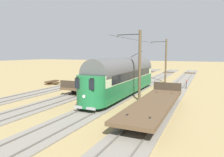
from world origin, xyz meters
TOP-DOWN VIEW (x-y plane):
  - ground_plane at (0.00, 0.00)m, footprint 220.00×220.00m
  - track_streetcar_siding at (-7.39, -0.31)m, footprint 2.80×80.00m
  - track_adjacent_siding at (-2.46, -0.31)m, footprint 2.80×80.00m
  - track_third_siding at (2.46, -0.31)m, footprint 2.80×80.00m
  - track_outer_siding at (7.39, -0.31)m, footprint 2.80×80.00m
  - vintage_streetcar at (-2.46, -0.45)m, footprint 2.65×17.14m
  - flatcar_adjacent at (-7.39, 5.50)m, footprint 2.80×11.82m
  - flatcar_far_siding at (2.46, -2.25)m, footprint 2.80×11.10m
  - catenary_pole_foreground at (-4.82, -12.85)m, footprint 2.65×0.28m
  - catenary_pole_mid_near at (-4.82, 1.52)m, footprint 2.65×0.28m
  - overhead_wire_run at (-2.56, -6.23)m, footprint 2.44×18.37m
  - switch_stand at (-8.61, -7.49)m, footprint 0.50×0.30m
  - spare_tie_stack at (10.81, -3.66)m, footprint 2.40×2.40m

SIDE VIEW (x-z plane):
  - ground_plane at x=0.00m, z-range 0.00..0.00m
  - track_streetcar_siding at x=-7.39m, z-range -0.04..0.14m
  - track_adjacent_siding at x=-2.46m, z-range -0.04..0.14m
  - track_third_siding at x=2.46m, z-range -0.04..0.14m
  - track_outer_siding at x=7.39m, z-range -0.04..0.14m
  - spare_tie_stack at x=10.81m, z-range 0.00..0.54m
  - switch_stand at x=-8.61m, z-range 0.08..1.32m
  - flatcar_adjacent at x=-7.39m, z-range 0.06..1.66m
  - flatcar_far_siding at x=2.46m, z-range 0.06..1.66m
  - vintage_streetcar at x=-2.46m, z-range -0.19..4.71m
  - catenary_pole_foreground at x=-4.82m, z-range 0.15..7.20m
  - catenary_pole_mid_near at x=-4.82m, z-range 0.15..7.20m
  - overhead_wire_run at x=-2.56m, z-range 6.42..6.60m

